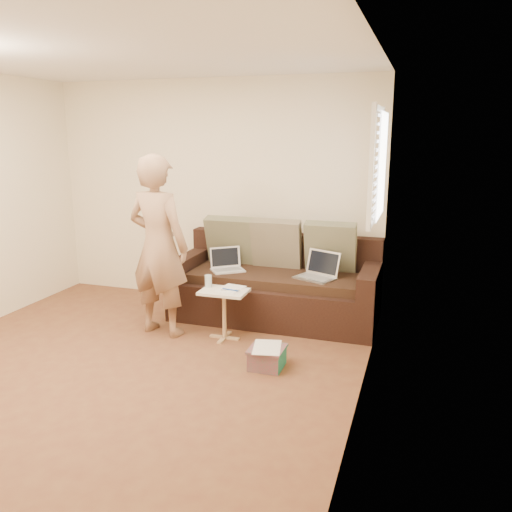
{
  "coord_description": "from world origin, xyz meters",
  "views": [
    {
      "loc": [
        2.38,
        -3.46,
        2.0
      ],
      "look_at": [
        0.8,
        1.4,
        0.78
      ],
      "focal_mm": 36.53,
      "sensor_mm": 36.0,
      "label": 1
    }
  ],
  "objects_px": {
    "person": "(159,246)",
    "drinking_glass": "(208,281)",
    "laptop_silver": "(315,279)",
    "striped_box": "(267,357)",
    "side_table": "(224,315)",
    "sofa": "(275,281)",
    "laptop_white": "(228,271)"
  },
  "relations": [
    {
      "from": "drinking_glass",
      "to": "laptop_silver",
      "type": "bearing_deg",
      "value": 29.25
    },
    {
      "from": "sofa",
      "to": "person",
      "type": "bearing_deg",
      "value": -142.17
    },
    {
      "from": "side_table",
      "to": "drinking_glass",
      "type": "distance_m",
      "value": 0.37
    },
    {
      "from": "laptop_white",
      "to": "person",
      "type": "relative_size",
      "value": 0.19
    },
    {
      "from": "person",
      "to": "side_table",
      "type": "distance_m",
      "value": 0.94
    },
    {
      "from": "person",
      "to": "side_table",
      "type": "height_order",
      "value": "person"
    },
    {
      "from": "side_table",
      "to": "laptop_silver",
      "type": "bearing_deg",
      "value": 37.92
    },
    {
      "from": "person",
      "to": "striped_box",
      "type": "relative_size",
      "value": 6.01
    },
    {
      "from": "laptop_silver",
      "to": "drinking_glass",
      "type": "xyz_separation_m",
      "value": [
        -0.96,
        -0.54,
        0.04
      ]
    },
    {
      "from": "laptop_silver",
      "to": "striped_box",
      "type": "relative_size",
      "value": 1.3
    },
    {
      "from": "laptop_white",
      "to": "person",
      "type": "xyz_separation_m",
      "value": [
        -0.47,
        -0.66,
        0.38
      ]
    },
    {
      "from": "laptop_silver",
      "to": "striped_box",
      "type": "xyz_separation_m",
      "value": [
        -0.18,
        -1.1,
        -0.43
      ]
    },
    {
      "from": "sofa",
      "to": "striped_box",
      "type": "distance_m",
      "value": 1.29
    },
    {
      "from": "side_table",
      "to": "laptop_white",
      "type": "bearing_deg",
      "value": 107.6
    },
    {
      "from": "laptop_silver",
      "to": "drinking_glass",
      "type": "bearing_deg",
      "value": -127.07
    },
    {
      "from": "laptop_white",
      "to": "side_table",
      "type": "xyz_separation_m",
      "value": [
        0.2,
        -0.61,
        -0.27
      ]
    },
    {
      "from": "person",
      "to": "drinking_glass",
      "type": "xyz_separation_m",
      "value": [
        0.48,
        0.11,
        -0.35
      ]
    },
    {
      "from": "side_table",
      "to": "striped_box",
      "type": "xyz_separation_m",
      "value": [
        0.59,
        -0.5,
        -0.15
      ]
    },
    {
      "from": "drinking_glass",
      "to": "sofa",
      "type": "bearing_deg",
      "value": 52.4
    },
    {
      "from": "laptop_silver",
      "to": "person",
      "type": "bearing_deg",
      "value": -132.16
    },
    {
      "from": "side_table",
      "to": "drinking_glass",
      "type": "relative_size",
      "value": 4.16
    },
    {
      "from": "sofa",
      "to": "laptop_white",
      "type": "xyz_separation_m",
      "value": [
        -0.51,
        -0.11,
        0.1
      ]
    },
    {
      "from": "person",
      "to": "side_table",
      "type": "xyz_separation_m",
      "value": [
        0.67,
        0.04,
        -0.65
      ]
    },
    {
      "from": "person",
      "to": "drinking_glass",
      "type": "distance_m",
      "value": 0.6
    },
    {
      "from": "striped_box",
      "to": "person",
      "type": "bearing_deg",
      "value": 160.18
    },
    {
      "from": "laptop_silver",
      "to": "side_table",
      "type": "distance_m",
      "value": 1.02
    },
    {
      "from": "side_table",
      "to": "striped_box",
      "type": "height_order",
      "value": "side_table"
    },
    {
      "from": "laptop_white",
      "to": "striped_box",
      "type": "distance_m",
      "value": 1.43
    },
    {
      "from": "laptop_white",
      "to": "sofa",
      "type": "bearing_deg",
      "value": -25.74
    },
    {
      "from": "person",
      "to": "drinking_glass",
      "type": "bearing_deg",
      "value": -158.77
    },
    {
      "from": "person",
      "to": "striped_box",
      "type": "xyz_separation_m",
      "value": [
        1.26,
        -0.45,
        -0.81
      ]
    },
    {
      "from": "person",
      "to": "striped_box",
      "type": "bearing_deg",
      "value": 168.77
    }
  ]
}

